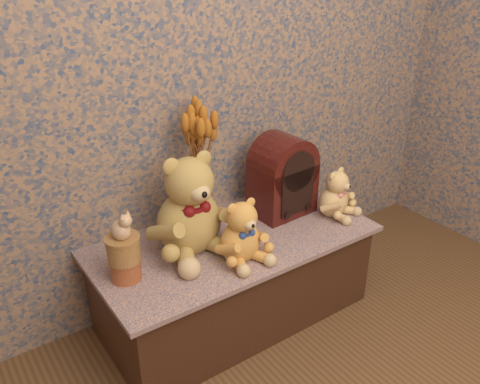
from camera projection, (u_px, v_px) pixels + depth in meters
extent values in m
cube|color=#394F75|center=(190.00, 12.00, 1.95)|extent=(3.00, 0.10, 2.60)
cube|color=navy|center=(234.00, 277.00, 2.22)|extent=(1.21, 0.61, 0.41)
cylinder|color=tan|center=(200.00, 211.00, 2.15)|extent=(0.12, 0.12, 0.19)
cylinder|color=#B97736|center=(126.00, 269.00, 1.85)|extent=(0.12, 0.12, 0.08)
cylinder|color=tan|center=(123.00, 249.00, 1.81)|extent=(0.12, 0.12, 0.10)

